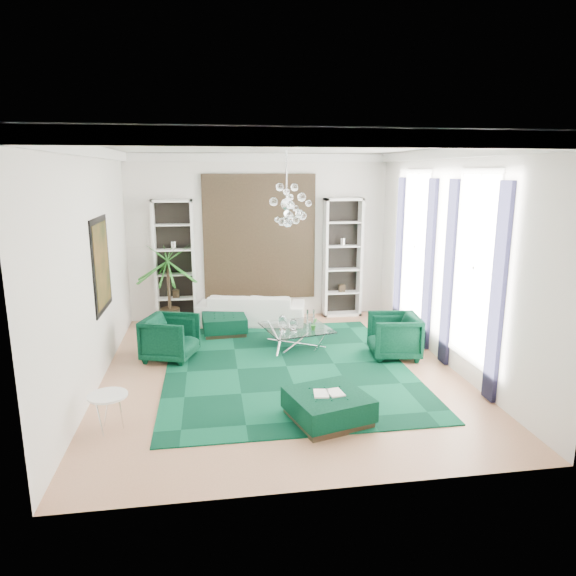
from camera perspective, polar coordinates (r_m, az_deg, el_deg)
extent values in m
cube|color=tan|center=(9.09, -0.86, -9.16)|extent=(6.00, 7.00, 0.02)
cube|color=white|center=(8.44, -0.95, 15.66)|extent=(6.00, 7.00, 0.02)
cube|color=silver|center=(12.01, -3.19, 5.65)|extent=(6.00, 0.02, 3.80)
cube|color=silver|center=(5.19, 4.40, -3.88)|extent=(6.00, 0.02, 3.80)
cube|color=silver|center=(8.69, -20.99, 2.07)|extent=(0.02, 7.00, 3.80)
cube|color=silver|center=(9.45, 17.53, 3.13)|extent=(0.02, 7.00, 3.80)
cylinder|color=white|center=(8.74, -1.22, 15.29)|extent=(0.90, 0.90, 0.05)
cube|color=black|center=(11.96, -3.17, 5.62)|extent=(2.50, 0.06, 2.80)
cube|color=black|center=(9.27, -19.97, 2.46)|extent=(0.04, 1.30, 1.60)
cube|color=white|center=(8.65, 20.00, 2.11)|extent=(0.03, 1.10, 2.90)
cube|color=black|center=(8.02, 22.28, -0.69)|extent=(0.07, 0.30, 3.25)
cube|color=black|center=(9.36, 17.44, 1.50)|extent=(0.07, 0.30, 3.25)
cube|color=white|center=(10.79, 13.96, 4.48)|extent=(0.03, 1.10, 2.90)
cube|color=black|center=(10.11, 15.38, 2.43)|extent=(0.07, 0.30, 3.25)
cube|color=black|center=(11.53, 12.25, 3.82)|extent=(0.07, 0.30, 3.25)
cube|color=black|center=(9.21, -0.17, -8.74)|extent=(4.20, 5.00, 0.02)
imported|color=white|center=(11.71, -4.09, -2.28)|extent=(2.54, 1.42, 0.70)
imported|color=black|center=(9.72, -12.93, -5.41)|extent=(1.13, 1.11, 0.81)
imported|color=black|center=(9.78, 11.70, -5.23)|extent=(1.00, 0.98, 0.81)
cube|color=black|center=(11.07, -7.09, -4.05)|extent=(0.95, 0.95, 0.40)
cube|color=black|center=(7.32, 4.47, -13.07)|extent=(1.23, 1.23, 0.40)
cube|color=white|center=(7.23, 4.50, -11.53)|extent=(0.42, 0.28, 0.03)
cylinder|color=white|center=(7.42, -19.26, -12.97)|extent=(0.60, 0.60, 0.50)
imported|color=#246D21|center=(9.88, 2.90, -4.03)|extent=(0.16, 0.14, 0.24)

